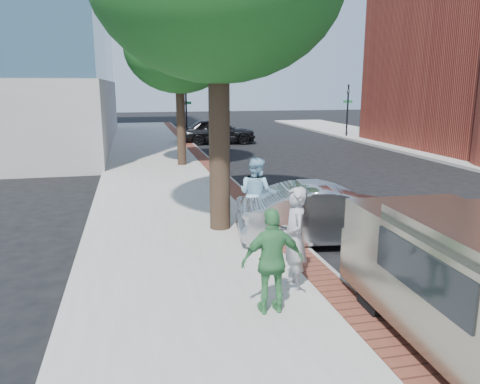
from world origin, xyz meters
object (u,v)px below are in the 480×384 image
object	(u,v)px
person_officer	(256,194)
sedan_silver	(329,214)
parking_meter	(301,207)
person_green	(273,261)
bg_car	(218,131)
person_gray	(294,238)

from	to	relation	value
person_officer	sedan_silver	bearing A→B (deg)	-162.68
person_officer	sedan_silver	distance (m)	1.87
parking_meter	person_green	distance (m)	2.77
bg_car	person_gray	bearing A→B (deg)	178.36
person_green	sedan_silver	bearing A→B (deg)	-125.63
person_gray	person_officer	xyz separation A→B (m)	(0.21, 3.47, 0.01)
parking_meter	person_gray	bearing A→B (deg)	-114.32
person_gray	person_officer	world-z (taller)	person_officer
sedan_silver	person_gray	bearing A→B (deg)	152.12
person_officer	bg_car	xyz separation A→B (m)	(2.56, 19.20, -0.25)
parking_meter	person_gray	size ratio (longest dim) A/B	0.80
person_gray	sedan_silver	xyz separation A→B (m)	(1.76, 2.49, -0.35)
parking_meter	person_gray	world-z (taller)	person_gray
sedan_silver	person_green	bearing A→B (deg)	151.38
parking_meter	bg_car	distance (m)	21.20
sedan_silver	bg_car	distance (m)	20.20
parking_meter	person_green	world-z (taller)	person_green
person_gray	bg_car	distance (m)	22.83
person_green	bg_car	xyz separation A→B (m)	(3.43, 23.50, -0.18)
person_officer	person_green	distance (m)	4.39
bg_car	person_officer	bearing A→B (deg)	177.73
parking_meter	sedan_silver	bearing A→B (deg)	41.28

